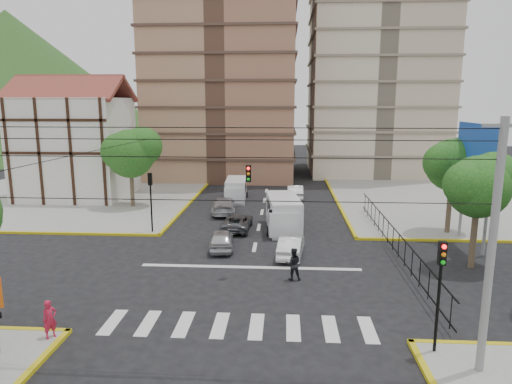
# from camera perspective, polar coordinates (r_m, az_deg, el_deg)

# --- Properties ---
(ground) EXTENTS (160.00, 160.00, 0.00)m
(ground) POSITION_cam_1_polar(r_m,az_deg,el_deg) (26.19, -0.90, -10.31)
(ground) COLOR black
(ground) RESTS_ON ground
(sidewalk_nw) EXTENTS (26.00, 26.00, 0.15)m
(sidewalk_nw) POSITION_cam_1_polar(r_m,az_deg,el_deg) (50.33, -22.33, -0.57)
(sidewalk_nw) COLOR gray
(sidewalk_nw) RESTS_ON ground
(sidewalk_ne) EXTENTS (26.00, 26.00, 0.15)m
(sidewalk_ne) POSITION_cam_1_polar(r_m,az_deg,el_deg) (48.77, 25.26, -1.16)
(sidewalk_ne) COLOR gray
(sidewalk_ne) RESTS_ON ground
(crosswalk_stripes) EXTENTS (12.00, 2.40, 0.01)m
(crosswalk_stripes) POSITION_cam_1_polar(r_m,az_deg,el_deg) (20.74, -2.24, -16.36)
(crosswalk_stripes) COLOR silver
(crosswalk_stripes) RESTS_ON ground
(stop_line) EXTENTS (13.00, 0.40, 0.01)m
(stop_line) POSITION_cam_1_polar(r_m,az_deg,el_deg) (27.30, -0.70, -9.38)
(stop_line) COLOR silver
(stop_line) RESTS_ON ground
(tudor_building) EXTENTS (10.80, 8.05, 12.23)m
(tudor_building) POSITION_cam_1_polar(r_m,az_deg,el_deg) (49.18, -21.72, 5.33)
(tudor_building) COLOR silver
(tudor_building) RESTS_ON ground
(distant_hill) EXTENTS (70.00, 70.00, 28.00)m
(distant_hill) POSITION_cam_1_polar(r_m,az_deg,el_deg) (110.23, -28.21, 12.18)
(distant_hill) COLOR #2B541C
(distant_hill) RESTS_ON ground
(park_fence) EXTENTS (0.10, 22.50, 1.66)m
(park_fence) POSITION_cam_1_polar(r_m,az_deg,el_deg) (31.16, 16.65, -7.23)
(park_fence) COLOR black
(park_fence) RESTS_ON ground
(billboard) EXTENTS (0.36, 6.20, 8.10)m
(billboard) POSITION_cam_1_polar(r_m,az_deg,el_deg) (32.97, 25.94, 3.80)
(billboard) COLOR slate
(billboard) RESTS_ON ground
(tree_park_a) EXTENTS (4.41, 3.60, 6.83)m
(tree_park_a) POSITION_cam_1_polar(r_m,az_deg,el_deg) (28.94, 26.21, 0.91)
(tree_park_a) COLOR #473828
(tree_park_a) RESTS_ON ground
(tree_park_c) EXTENTS (4.65, 3.80, 7.25)m
(tree_park_c) POSITION_cam_1_polar(r_m,az_deg,el_deg) (35.71, 23.50, 3.41)
(tree_park_c) COLOR #473828
(tree_park_c) RESTS_ON ground
(tree_tudor) EXTENTS (5.39, 4.40, 7.43)m
(tree_tudor) POSITION_cam_1_polar(r_m,az_deg,el_deg) (42.83, -15.33, 4.92)
(tree_tudor) COLOR #473828
(tree_tudor) RESTS_ON ground
(traffic_light_se) EXTENTS (0.28, 0.22, 4.40)m
(traffic_light_se) POSITION_cam_1_polar(r_m,az_deg,el_deg) (18.67, 22.03, -9.98)
(traffic_light_se) COLOR black
(traffic_light_se) RESTS_ON ground
(traffic_light_nw) EXTENTS (0.28, 0.22, 4.40)m
(traffic_light_nw) POSITION_cam_1_polar(r_m,az_deg,el_deg) (34.15, -13.03, -0.05)
(traffic_light_nw) COLOR black
(traffic_light_nw) RESTS_ON ground
(traffic_light_hanging) EXTENTS (18.00, 9.12, 0.92)m
(traffic_light_hanging) POSITION_cam_1_polar(r_m,az_deg,el_deg) (22.64, -1.34, 1.80)
(traffic_light_hanging) COLOR black
(traffic_light_hanging) RESTS_ON ground
(utility_pole_se) EXTENTS (1.40, 0.28, 9.00)m
(utility_pole_se) POSITION_cam_1_polar(r_m,az_deg,el_deg) (17.52, 27.39, -6.09)
(utility_pole_se) COLOR slate
(utility_pole_se) RESTS_ON ground
(van_right_lane) EXTENTS (2.85, 5.86, 2.54)m
(van_right_lane) POSITION_cam_1_polar(r_m,az_deg,el_deg) (34.45, 3.44, -2.88)
(van_right_lane) COLOR silver
(van_right_lane) RESTS_ON ground
(van_left_lane) EXTENTS (2.10, 4.89, 2.17)m
(van_left_lane) POSITION_cam_1_polar(r_m,az_deg,el_deg) (44.81, -2.53, 0.18)
(van_left_lane) COLOR silver
(van_left_lane) RESTS_ON ground
(car_silver_front_left) EXTENTS (2.00, 4.08, 1.34)m
(car_silver_front_left) POSITION_cam_1_polar(r_m,az_deg,el_deg) (30.44, -4.35, -5.90)
(car_silver_front_left) COLOR #B2B3B7
(car_silver_front_left) RESTS_ON ground
(car_white_front_right) EXTENTS (1.87, 4.20, 1.34)m
(car_white_front_right) POSITION_cam_1_polar(r_m,az_deg,el_deg) (29.08, 4.40, -6.72)
(car_white_front_right) COLOR white
(car_white_front_right) RESTS_ON ground
(car_grey_mid_left) EXTENTS (2.23, 4.50, 1.23)m
(car_grey_mid_left) POSITION_cam_1_polar(r_m,az_deg,el_deg) (34.85, -2.38, -3.76)
(car_grey_mid_left) COLOR #55595D
(car_grey_mid_left) RESTS_ON ground
(car_silver_rear_left) EXTENTS (2.40, 5.09, 1.44)m
(car_silver_rear_left) POSITION_cam_1_polar(r_m,az_deg,el_deg) (40.01, -3.98, -1.66)
(car_silver_rear_left) COLOR #B7B8BC
(car_silver_rear_left) RESTS_ON ground
(car_darkgrey_mid_right) EXTENTS (1.86, 4.27, 1.43)m
(car_darkgrey_mid_right) POSITION_cam_1_polar(r_m,az_deg,el_deg) (41.12, 3.77, -1.31)
(car_darkgrey_mid_right) COLOR #262629
(car_darkgrey_mid_right) RESTS_ON ground
(car_white_rear_right) EXTENTS (1.58, 4.38, 1.44)m
(car_white_rear_right) POSITION_cam_1_polar(r_m,az_deg,el_deg) (45.91, 4.93, -0.01)
(car_white_rear_right) COLOR white
(car_white_rear_right) RESTS_ON ground
(pedestrian_sw_corner) EXTENTS (0.66, 0.69, 1.59)m
(pedestrian_sw_corner) POSITION_cam_1_polar(r_m,az_deg,el_deg) (20.93, -24.38, -14.27)
(pedestrian_sw_corner) COLOR #BB1C3B
(pedestrian_sw_corner) RESTS_ON sidewalk_sw
(pedestrian_crosswalk) EXTENTS (0.95, 0.77, 1.81)m
(pedestrian_crosswalk) POSITION_cam_1_polar(r_m,az_deg,el_deg) (25.28, 4.66, -8.95)
(pedestrian_crosswalk) COLOR black
(pedestrian_crosswalk) RESTS_ON ground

